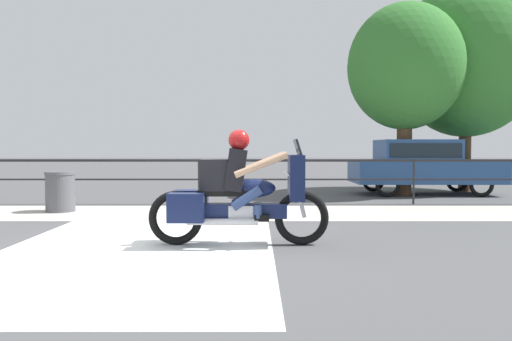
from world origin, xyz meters
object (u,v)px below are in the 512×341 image
trash_bin (61,192)px  motorcycle (238,194)px  tree_behind_car (468,60)px  tree_behind_sign (406,67)px  parked_car (422,163)px

trash_bin → motorcycle: bearing=-42.7°
trash_bin → tree_behind_car: (10.52, 5.00, 3.59)m
tree_behind_car → tree_behind_sign: bearing=-148.8°
motorcycle → tree_behind_sign: size_ratio=0.46×
parked_car → trash_bin: parked_car is taller
motorcycle → parked_car: 8.98m
tree_behind_sign → tree_behind_car: bearing=31.2°
parked_car → tree_behind_car: tree_behind_car is taller
parked_car → tree_behind_sign: tree_behind_sign is taller
trash_bin → tree_behind_sign: (8.24, 3.62, 3.15)m
parked_car → trash_bin: size_ratio=4.86×
tree_behind_sign → motorcycle: bearing=-121.7°
trash_bin → tree_behind_sign: tree_behind_sign is taller
parked_car → trash_bin: 9.68m
tree_behind_sign → trash_bin: bearing=-156.3°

